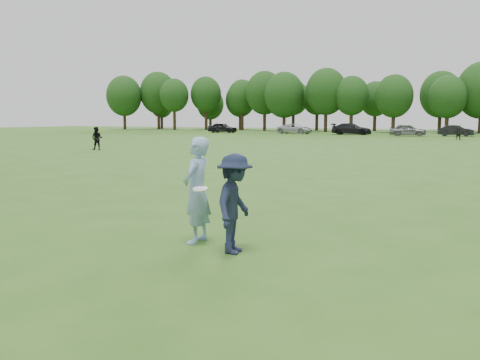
{
  "coord_description": "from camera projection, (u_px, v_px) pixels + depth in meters",
  "views": [
    {
      "loc": [
        4.13,
        -8.25,
        2.3
      ],
      "look_at": [
        -0.15,
        0.48,
        1.1
      ],
      "focal_mm": 38.0,
      "sensor_mm": 36.0,
      "label": 1
    }
  ],
  "objects": [
    {
      "name": "ground",
      "position": [
        236.0,
        242.0,
        9.44
      ],
      "size": [
        200.0,
        200.0,
        0.0
      ],
      "primitive_type": "plane",
      "color": "#2E5818",
      "rests_on": "ground"
    },
    {
      "name": "thrower",
      "position": [
        197.0,
        190.0,
        9.29
      ],
      "size": [
        0.53,
        0.75,
        1.95
      ],
      "primitive_type": "imported",
      "rotation": [
        0.0,
        0.0,
        -1.48
      ],
      "color": "#8BABD7",
      "rests_on": "ground"
    },
    {
      "name": "defender",
      "position": [
        235.0,
        204.0,
        8.58
      ],
      "size": [
        0.77,
        1.17,
        1.7
      ],
      "primitive_type": "imported",
      "rotation": [
        0.0,
        0.0,
        1.7
      ],
      "color": "#1A213A",
      "rests_on": "ground"
    },
    {
      "name": "player_far_a",
      "position": [
        97.0,
        138.0,
        36.2
      ],
      "size": [
        0.97,
        0.86,
        1.66
      ],
      "primitive_type": "imported",
      "rotation": [
        0.0,
        0.0,
        0.34
      ],
      "color": "black",
      "rests_on": "ground"
    },
    {
      "name": "player_far_d",
      "position": [
        459.0,
        133.0,
        52.96
      ],
      "size": [
        1.48,
        0.89,
        1.52
      ],
      "primitive_type": "imported",
      "rotation": [
        0.0,
        0.0,
        0.33
      ],
      "color": "black",
      "rests_on": "ground"
    },
    {
      "name": "car_a",
      "position": [
        222.0,
        128.0,
        78.21
      ],
      "size": [
        4.57,
        1.99,
        1.53
      ],
      "primitive_type": "imported",
      "rotation": [
        0.0,
        0.0,
        1.61
      ],
      "color": "black",
      "rests_on": "ground"
    },
    {
      "name": "car_c",
      "position": [
        295.0,
        129.0,
        73.37
      ],
      "size": [
        5.33,
        2.87,
        1.42
      ],
      "primitive_type": "imported",
      "rotation": [
        0.0,
        0.0,
        1.47
      ],
      "color": "#AFB0B4",
      "rests_on": "ground"
    },
    {
      "name": "car_d",
      "position": [
        351.0,
        129.0,
        69.07
      ],
      "size": [
        5.42,
        2.35,
        1.55
      ],
      "primitive_type": "imported",
      "rotation": [
        0.0,
        0.0,
        1.6
      ],
      "color": "black",
      "rests_on": "ground"
    },
    {
      "name": "car_e",
      "position": [
        408.0,
        130.0,
        63.85
      ],
      "size": [
        4.59,
        2.13,
        1.52
      ],
      "primitive_type": "imported",
      "rotation": [
        0.0,
        0.0,
        1.65
      ],
      "color": "slate",
      "rests_on": "ground"
    },
    {
      "name": "car_f",
      "position": [
        456.0,
        131.0,
        63.1
      ],
      "size": [
        4.23,
        1.57,
        1.38
      ],
      "primitive_type": "imported",
      "rotation": [
        0.0,
        0.0,
        1.55
      ],
      "color": "black",
      "rests_on": "ground"
    },
    {
      "name": "disc_in_play",
      "position": [
        200.0,
        189.0,
        8.95
      ],
      "size": [
        0.31,
        0.31,
        0.09
      ],
      "color": "white",
      "rests_on": "ground"
    }
  ]
}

